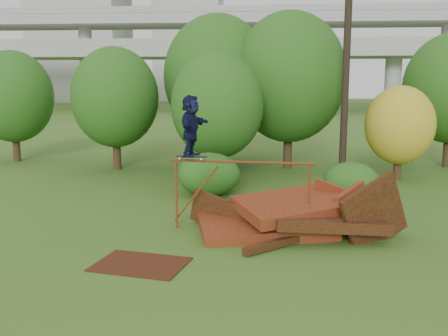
# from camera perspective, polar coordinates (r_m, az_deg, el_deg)

# --- Properties ---
(ground) EXTENTS (240.00, 240.00, 0.00)m
(ground) POSITION_cam_1_polar(r_m,az_deg,el_deg) (11.42, 3.29, -9.68)
(ground) COLOR #2D5116
(ground) RESTS_ON ground
(scrap_pile) EXTENTS (5.63, 3.66, 2.09)m
(scrap_pile) POSITION_cam_1_polar(r_m,az_deg,el_deg) (12.84, 7.99, -5.60)
(scrap_pile) COLOR #4D180D
(scrap_pile) RESTS_ON ground
(grind_rail) EXTENTS (3.71, 0.47, 1.85)m
(grind_rail) POSITION_cam_1_polar(r_m,az_deg,el_deg) (12.66, 1.97, -1.19)
(grind_rail) COLOR #6A2E10
(grind_rail) RESTS_ON ground
(skateboard) EXTENTS (0.81, 0.30, 0.08)m
(skateboard) POSITION_cam_1_polar(r_m,az_deg,el_deg) (12.83, -3.76, 1.29)
(skateboard) COLOR black
(skateboard) RESTS_ON grind_rail
(skater) EXTENTS (0.79, 1.52, 1.56)m
(skater) POSITION_cam_1_polar(r_m,az_deg,el_deg) (12.74, -3.80, 4.84)
(skater) COLOR black
(skater) RESTS_ON skateboard
(flat_plate) EXTENTS (2.11, 1.70, 0.03)m
(flat_plate) POSITION_cam_1_polar(r_m,az_deg,el_deg) (10.84, -9.52, -10.79)
(flat_plate) COLOR #3D1A0D
(flat_plate) RESTS_ON ground
(tree_0) EXTENTS (3.81, 3.81, 5.37)m
(tree_0) POSITION_cam_1_polar(r_m,az_deg,el_deg) (22.50, -12.36, 7.87)
(tree_0) COLOR black
(tree_0) RESTS_ON ground
(tree_1) EXTENTS (4.99, 4.99, 6.95)m
(tree_1) POSITION_cam_1_polar(r_m,az_deg,el_deg) (23.51, -0.75, 10.34)
(tree_1) COLOR black
(tree_1) RESTS_ON ground
(tree_2) EXTENTS (3.54, 3.54, 4.99)m
(tree_2) POSITION_cam_1_polar(r_m,az_deg,el_deg) (19.14, -0.78, 7.14)
(tree_2) COLOR black
(tree_2) RESTS_ON ground
(tree_3) EXTENTS (4.98, 4.98, 6.91)m
(tree_3) POSITION_cam_1_polar(r_m,az_deg,el_deg) (22.45, 7.46, 10.23)
(tree_3) COLOR black
(tree_3) RESTS_ON ground
(tree_4) EXTENTS (2.69, 2.69, 3.71)m
(tree_4) POSITION_cam_1_polar(r_m,az_deg,el_deg) (20.79, 19.44, 4.62)
(tree_4) COLOR black
(tree_4) RESTS_ON ground
(tree_6) EXTENTS (3.84, 3.84, 5.36)m
(tree_6) POSITION_cam_1_polar(r_m,az_deg,el_deg) (26.36, -22.97, 7.51)
(tree_6) COLOR black
(tree_6) RESTS_ON ground
(shrub_left) EXTENTS (2.13, 1.97, 1.47)m
(shrub_left) POSITION_cam_1_polar(r_m,az_deg,el_deg) (16.92, -1.75, -0.72)
(shrub_left) COLOR #1B4A13
(shrub_left) RESTS_ON ground
(shrub_right) EXTENTS (1.79, 1.64, 1.27)m
(shrub_right) POSITION_cam_1_polar(r_m,az_deg,el_deg) (16.74, 14.30, -1.49)
(shrub_right) COLOR #1B4A13
(shrub_right) RESTS_ON ground
(utility_pole) EXTENTS (1.40, 0.28, 10.94)m
(utility_pole) POSITION_cam_1_polar(r_m,az_deg,el_deg) (20.13, 13.92, 14.40)
(utility_pole) COLOR black
(utility_pole) RESTS_ON ground
(freeway_overpass) EXTENTS (160.00, 15.00, 13.70)m
(freeway_overpass) POSITION_cam_1_polar(r_m,az_deg,el_deg) (73.99, 4.32, 14.67)
(freeway_overpass) COLOR gray
(freeway_overpass) RESTS_ON ground
(building_left) EXTENTS (18.00, 16.00, 35.00)m
(building_left) POSITION_cam_1_polar(r_m,az_deg,el_deg) (113.29, -16.05, 16.22)
(building_left) COLOR #9E9E99
(building_left) RESTS_ON ground
(building_right) EXTENTS (14.00, 14.00, 28.00)m
(building_right) POSITION_cam_1_polar(r_m,az_deg,el_deg) (114.39, -3.94, 14.73)
(building_right) COLOR #9E9E99
(building_right) RESTS_ON ground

